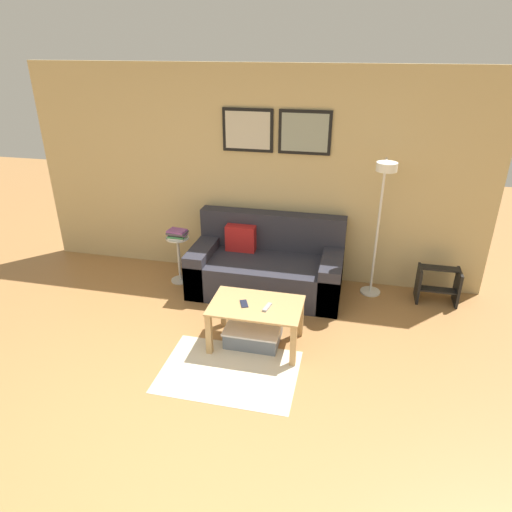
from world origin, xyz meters
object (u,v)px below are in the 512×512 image
at_px(coffee_table, 256,313).
at_px(floor_lamp, 382,203).
at_px(side_table, 179,255).
at_px(book_stack, 177,234).
at_px(storage_bin, 253,333).
at_px(step_stool, 438,284).
at_px(cell_phone, 244,304).
at_px(remote_control, 267,307).
at_px(couch, 267,267).

distance_m(coffee_table, floor_lamp, 1.81).
height_order(coffee_table, side_table, side_table).
distance_m(side_table, book_stack, 0.30).
relative_size(storage_bin, step_stool, 1.20).
distance_m(floor_lamp, book_stack, 2.40).
xyz_separation_m(storage_bin, book_stack, (-1.19, 1.03, 0.56)).
bearing_deg(cell_phone, coffee_table, -15.39).
distance_m(coffee_table, storage_bin, 0.28).
bearing_deg(side_table, remote_control, -39.78).
relative_size(side_table, step_stool, 1.30).
xyz_separation_m(coffee_table, side_table, (-1.23, 1.09, -0.01)).
bearing_deg(coffee_table, cell_phone, -172.65).
bearing_deg(book_stack, remote_control, -39.56).
distance_m(remote_control, step_stool, 2.20).
bearing_deg(cell_phone, book_stack, 112.86).
xyz_separation_m(couch, book_stack, (-1.10, -0.05, 0.35)).
bearing_deg(remote_control, storage_bin, 165.46).
height_order(couch, coffee_table, couch).
bearing_deg(remote_control, floor_lamp, 61.64).
bearing_deg(storage_bin, remote_control, -26.08).
relative_size(couch, cell_phone, 12.69).
height_order(storage_bin, cell_phone, cell_phone).
xyz_separation_m(side_table, remote_control, (1.35, -1.12, 0.11)).
bearing_deg(cell_phone, storage_bin, 10.00).
distance_m(coffee_table, remote_control, 0.16).
distance_m(storage_bin, step_stool, 2.27).
bearing_deg(storage_bin, couch, 94.70).
distance_m(couch, book_stack, 1.15).
bearing_deg(storage_bin, coffee_table, -45.68).
relative_size(side_table, remote_control, 3.98).
relative_size(couch, step_stool, 3.88).
distance_m(floor_lamp, step_stool, 1.22).
height_order(couch, book_stack, couch).
bearing_deg(couch, remote_control, -78.22).
bearing_deg(remote_control, coffee_table, 173.55).
distance_m(side_table, cell_phone, 1.57).
height_order(side_table, book_stack, book_stack).
xyz_separation_m(couch, coffee_table, (0.13, -1.12, 0.07)).
xyz_separation_m(coffee_table, floor_lamp, (1.12, 1.16, 0.82)).
relative_size(coffee_table, storage_bin, 1.62).
height_order(floor_lamp, step_stool, floor_lamp).
xyz_separation_m(floor_lamp, book_stack, (-2.34, -0.09, -0.54)).
bearing_deg(couch, step_stool, 4.56).
relative_size(couch, side_table, 2.98).
height_order(floor_lamp, cell_phone, floor_lamp).
xyz_separation_m(book_stack, cell_phone, (1.11, -1.08, -0.19)).
distance_m(coffee_table, step_stool, 2.26).
distance_m(side_table, remote_control, 1.76).
relative_size(couch, coffee_table, 1.99).
height_order(couch, remote_control, couch).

